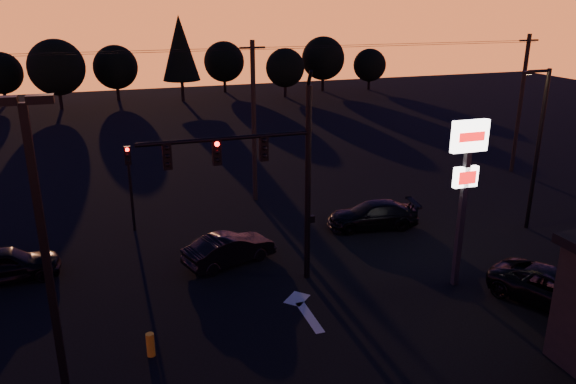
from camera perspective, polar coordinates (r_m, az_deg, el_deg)
name	(u,v)px	position (r m, az deg, el deg)	size (l,w,h in m)	color
ground	(306,334)	(20.14, 1.86, -14.24)	(120.00, 120.00, 0.00)	black
lane_arrow	(303,308)	(21.61, 1.57, -11.70)	(1.20, 3.10, 0.01)	beige
traffic_signal_mast	(269,168)	(21.49, -1.93, 2.49)	(6.79, 0.52, 8.58)	black
secondary_signal	(130,176)	(28.47, -15.79, 1.57)	(0.30, 0.31, 4.35)	black
parking_lot_light	(47,265)	(14.09, -23.27, -6.79)	(1.25, 0.30, 9.14)	black
pylon_sign	(466,169)	(22.42, 17.67, 2.24)	(1.50, 0.28, 6.80)	black
streetlight	(537,144)	(29.83, 23.98, 4.52)	(1.55, 0.35, 8.00)	black
utility_pole_1	(254,122)	(31.47, -3.49, 7.13)	(1.40, 0.26, 9.00)	black
utility_pole_2	(520,104)	(40.00, 22.53, 8.28)	(1.40, 0.26, 9.00)	black
power_wires	(252,48)	(30.91, -3.64, 14.36)	(36.00, 1.22, 0.07)	black
bollard	(151,345)	(19.40, -13.79, -14.83)	(0.27, 0.27, 0.81)	#AF730E
tree_1	(1,73)	(69.92, -27.13, 10.70)	(4.54, 4.54, 5.71)	black
tree_2	(56,67)	(64.25, -22.47, 11.62)	(5.77, 5.78, 7.26)	black
tree_3	(116,67)	(68.19, -17.12, 12.02)	(4.95, 4.95, 6.22)	black
tree_4	(180,48)	(65.58, -10.91, 14.17)	(4.18, 4.18, 9.50)	black
tree_5	(224,62)	(71.72, -6.52, 13.02)	(4.95, 4.95, 6.22)	black
tree_6	(285,68)	(67.55, -0.29, 12.51)	(4.54, 4.54, 5.71)	black
tree_7	(323,58)	(72.34, 3.59, 13.40)	(5.36, 5.36, 6.74)	black
tree_8	(370,65)	(73.98, 8.29, 12.63)	(4.12, 4.12, 5.19)	black
car_left	(5,265)	(25.96, -26.79, -6.60)	(1.70, 4.23, 1.44)	black
car_mid	(229,249)	(24.83, -5.97, -5.79)	(1.42, 4.08, 1.34)	black
car_right	(373,215)	(28.82, 8.59, -2.32)	(1.88, 4.62, 1.34)	black
suv_parked	(557,289)	(23.73, 25.62, -8.91)	(2.25, 4.88, 1.36)	black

